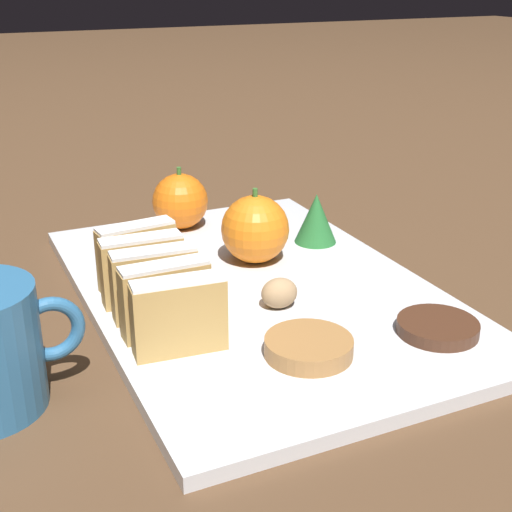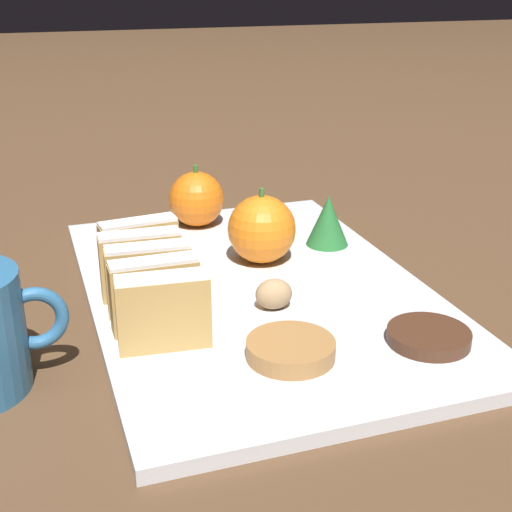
{
  "view_description": "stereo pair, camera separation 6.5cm",
  "coord_description": "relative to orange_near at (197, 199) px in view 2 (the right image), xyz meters",
  "views": [
    {
      "loc": [
        -0.25,
        -0.55,
        0.29
      ],
      "look_at": [
        0.0,
        0.0,
        0.04
      ],
      "focal_mm": 50.0,
      "sensor_mm": 36.0,
      "label": 1
    },
    {
      "loc": [
        -0.19,
        -0.57,
        0.29
      ],
      "look_at": [
        0.0,
        0.0,
        0.04
      ],
      "focal_mm": 50.0,
      "sensor_mm": 36.0,
      "label": 2
    }
  ],
  "objects": [
    {
      "name": "orange_near",
      "position": [
        0.0,
        0.0,
        0.0
      ],
      "size": [
        0.06,
        0.06,
        0.07
      ],
      "color": "orange",
      "rests_on": "serving_platter"
    },
    {
      "name": "serving_platter",
      "position": [
        0.01,
        -0.18,
        -0.04
      ],
      "size": [
        0.3,
        0.45,
        0.01
      ],
      "color": "silver",
      "rests_on": "ground_plane"
    },
    {
      "name": "chocolate_cookie",
      "position": [
        0.1,
        -0.32,
        -0.03
      ],
      "size": [
        0.07,
        0.07,
        0.01
      ],
      "color": "#472819",
      "rests_on": "serving_platter"
    },
    {
      "name": "gingerbread_cookie",
      "position": [
        -0.01,
        -0.31,
        -0.02
      ],
      "size": [
        0.07,
        0.07,
        0.01
      ],
      "color": "#A3703D",
      "rests_on": "serving_platter"
    },
    {
      "name": "ground_plane",
      "position": [
        0.01,
        -0.18,
        -0.04
      ],
      "size": [
        6.0,
        6.0,
        0.0
      ],
      "primitive_type": "plane",
      "color": "#513823"
    },
    {
      "name": "walnut",
      "position": [
        0.01,
        -0.23,
        -0.02
      ],
      "size": [
        0.03,
        0.03,
        0.03
      ],
      "color": "tan",
      "rests_on": "serving_platter"
    },
    {
      "name": "evergreen_sprig",
      "position": [
        0.12,
        -0.1,
        -0.0
      ],
      "size": [
        0.04,
        0.04,
        0.05
      ],
      "color": "#23662D",
      "rests_on": "serving_platter"
    },
    {
      "name": "stollen_slice_third",
      "position": [
        -0.09,
        -0.2,
        -0.0
      ],
      "size": [
        0.07,
        0.03,
        0.06
      ],
      "color": "tan",
      "rests_on": "serving_platter"
    },
    {
      "name": "stollen_slice_fourth",
      "position": [
        -0.09,
        -0.17,
        -0.0
      ],
      "size": [
        0.07,
        0.02,
        0.06
      ],
      "color": "tan",
      "rests_on": "serving_platter"
    },
    {
      "name": "stollen_slice_second",
      "position": [
        -0.09,
        -0.23,
        -0.0
      ],
      "size": [
        0.07,
        0.02,
        0.06
      ],
      "color": "tan",
      "rests_on": "serving_platter"
    },
    {
      "name": "stollen_slice_front",
      "position": [
        -0.09,
        -0.27,
        -0.0
      ],
      "size": [
        0.07,
        0.03,
        0.06
      ],
      "color": "tan",
      "rests_on": "serving_platter"
    },
    {
      "name": "orange_far",
      "position": [
        0.03,
        -0.12,
        0.0
      ],
      "size": [
        0.07,
        0.07,
        0.08
      ],
      "color": "orange",
      "rests_on": "serving_platter"
    },
    {
      "name": "stollen_slice_fifth",
      "position": [
        -0.09,
        -0.13,
        -0.0
      ],
      "size": [
        0.07,
        0.03,
        0.06
      ],
      "color": "tan",
      "rests_on": "serving_platter"
    }
  ]
}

